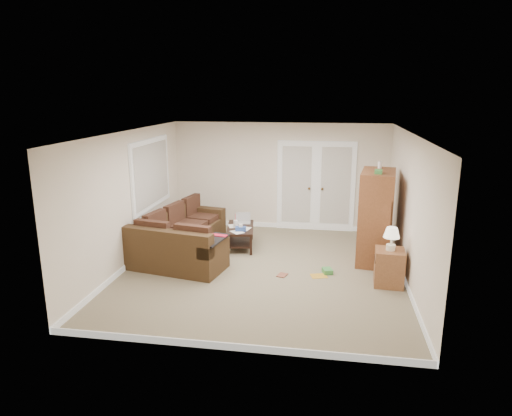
% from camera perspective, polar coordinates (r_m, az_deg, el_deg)
% --- Properties ---
extents(floor, '(5.50, 5.50, 0.00)m').
position_cam_1_polar(floor, '(8.47, 0.83, -7.71)').
color(floor, gray).
rests_on(floor, ground).
extents(ceiling, '(5.00, 5.50, 0.02)m').
position_cam_1_polar(ceiling, '(7.88, 0.90, 9.39)').
color(ceiling, silver).
rests_on(ceiling, wall_back).
extents(wall_left, '(0.02, 5.50, 2.50)m').
position_cam_1_polar(wall_left, '(8.79, -15.49, 1.13)').
color(wall_left, white).
rests_on(wall_left, floor).
extents(wall_right, '(0.02, 5.50, 2.50)m').
position_cam_1_polar(wall_right, '(8.12, 18.59, -0.16)').
color(wall_right, white).
rests_on(wall_right, floor).
extents(wall_back, '(5.00, 0.02, 2.50)m').
position_cam_1_polar(wall_back, '(10.76, 2.98, 3.97)').
color(wall_back, white).
rests_on(wall_back, floor).
extents(wall_front, '(5.00, 0.02, 2.50)m').
position_cam_1_polar(wall_front, '(5.49, -3.30, -6.21)').
color(wall_front, white).
rests_on(wall_front, floor).
extents(baseboards, '(5.00, 5.50, 0.10)m').
position_cam_1_polar(baseboards, '(8.45, 0.83, -7.40)').
color(baseboards, white).
rests_on(baseboards, floor).
extents(french_doors, '(1.80, 0.05, 2.13)m').
position_cam_1_polar(french_doors, '(10.71, 7.48, 2.65)').
color(french_doors, white).
rests_on(french_doors, floor).
extents(window_left, '(0.05, 1.92, 1.42)m').
position_cam_1_polar(window_left, '(9.62, -12.97, 4.21)').
color(window_left, white).
rests_on(window_left, wall_left).
extents(sectional_sofa, '(1.91, 2.96, 0.83)m').
position_cam_1_polar(sectional_sofa, '(9.18, -9.33, -3.98)').
color(sectional_sofa, '#46301B').
rests_on(sectional_sofa, floor).
extents(coffee_table, '(0.70, 1.15, 0.73)m').
position_cam_1_polar(coffee_table, '(9.62, -1.94, -3.47)').
color(coffee_table, black).
rests_on(coffee_table, floor).
extents(tv_armoire, '(0.75, 1.17, 1.89)m').
position_cam_1_polar(tv_armoire, '(8.93, 14.74, -1.01)').
color(tv_armoire, brown).
rests_on(tv_armoire, floor).
extents(side_cabinet, '(0.51, 0.51, 1.01)m').
position_cam_1_polar(side_cabinet, '(8.03, 16.33, -6.79)').
color(side_cabinet, brown).
rests_on(side_cabinet, floor).
extents(space_heater, '(0.13, 0.11, 0.27)m').
position_cam_1_polar(space_heater, '(10.57, 12.99, -2.78)').
color(space_heater, white).
rests_on(space_heater, floor).
extents(floor_magazine, '(0.33, 0.29, 0.01)m').
position_cam_1_polar(floor_magazine, '(8.26, 7.86, -8.41)').
color(floor_magazine, gold).
rests_on(floor_magazine, floor).
extents(floor_greenbox, '(0.21, 0.25, 0.08)m').
position_cam_1_polar(floor_greenbox, '(8.40, 8.91, -7.77)').
color(floor_greenbox, '#408D41').
rests_on(floor_greenbox, floor).
extents(floor_book, '(0.21, 0.25, 0.02)m').
position_cam_1_polar(floor_book, '(8.25, 2.79, -8.29)').
color(floor_book, brown).
rests_on(floor_book, floor).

